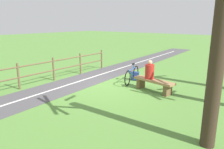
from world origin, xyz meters
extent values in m
plane|color=#548438|center=(0.00, 0.00, 0.00)|extent=(80.00, 80.00, 0.00)
cube|color=#4C494C|center=(1.10, 4.00, 0.01)|extent=(3.82, 36.05, 0.02)
cube|color=silver|center=(1.10, 4.00, 0.02)|extent=(1.85, 31.96, 0.00)
cube|color=#937047|center=(-2.00, -0.37, 0.43)|extent=(1.75, 0.69, 0.08)
cube|color=brown|center=(-2.63, -0.26, 0.20)|extent=(0.22, 0.40, 0.39)
cube|color=brown|center=(-1.37, -0.48, 0.20)|extent=(0.22, 0.40, 0.39)
cylinder|color=#B2231E|center=(-1.78, -0.41, 0.76)|extent=(0.41, 0.41, 0.56)
sphere|color=tan|center=(-1.78, -0.41, 1.12)|extent=(0.19, 0.19, 0.19)
torus|color=black|center=(-0.77, -0.37, 0.33)|extent=(0.20, 0.66, 0.66)
torus|color=black|center=(-0.53, -1.41, 0.33)|extent=(0.20, 0.66, 0.66)
cylinder|color=#1E51A3|center=(-0.65, -0.89, 0.61)|extent=(0.24, 0.89, 0.04)
cylinder|color=#1E51A3|center=(-0.69, -0.74, 0.47)|extent=(0.19, 0.64, 0.31)
cylinder|color=#1E51A3|center=(-0.61, -1.05, 0.71)|extent=(0.03, 0.03, 0.20)
cube|color=black|center=(-0.61, -1.05, 0.82)|extent=(0.12, 0.21, 0.05)
cube|color=navy|center=(-0.54, -1.34, 0.19)|extent=(0.41, 0.35, 0.39)
cube|color=#2A438C|center=(-0.59, -1.22, 0.14)|extent=(0.24, 0.14, 0.17)
cylinder|color=brown|center=(2.40, -2.34, 0.53)|extent=(0.08, 0.08, 1.07)
cylinder|color=brown|center=(2.39, -0.64, 0.53)|extent=(0.08, 0.08, 1.07)
cylinder|color=brown|center=(2.37, 1.05, 0.53)|extent=(0.08, 0.08, 1.07)
cylinder|color=brown|center=(2.35, 2.74, 0.53)|extent=(0.08, 0.08, 1.07)
cylinder|color=brown|center=(2.36, 1.90, 0.91)|extent=(0.14, 8.47, 0.06)
cylinder|color=brown|center=(2.36, 1.90, 0.48)|extent=(0.14, 8.47, 0.06)
cylinder|color=#38281E|center=(-4.70, 2.26, 1.96)|extent=(0.31, 0.31, 3.93)
cylinder|color=#38281E|center=(-3.76, -2.24, 3.40)|extent=(0.83, 1.27, 0.89)
camera|label=1|loc=(-5.66, 6.82, 2.65)|focal=34.06mm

